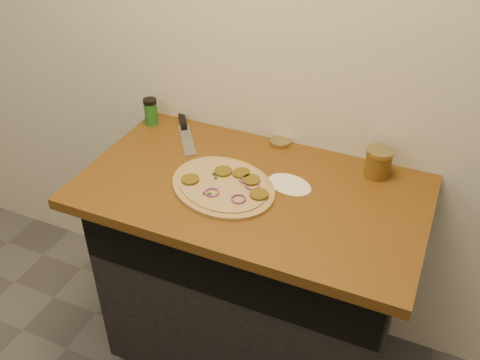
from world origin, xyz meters
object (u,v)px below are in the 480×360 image
at_px(chefs_knife, 184,129).
at_px(salsa_jar, 378,162).
at_px(pizza, 224,186).
at_px(spice_shaker, 151,111).

xyz_separation_m(chefs_knife, salsa_jar, (0.78, -0.00, 0.05)).
xyz_separation_m(pizza, salsa_jar, (0.46, 0.29, 0.04)).
distance_m(salsa_jar, spice_shaker, 0.93).
xyz_separation_m(salsa_jar, spice_shaker, (-0.93, -0.00, 0.00)).
bearing_deg(spice_shaker, chefs_knife, 2.60).
bearing_deg(salsa_jar, spice_shaker, -179.82).
height_order(chefs_knife, spice_shaker, spice_shaker).
distance_m(chefs_knife, spice_shaker, 0.16).
relative_size(chefs_knife, salsa_jar, 2.85).
xyz_separation_m(pizza, spice_shaker, (-0.47, 0.29, 0.05)).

